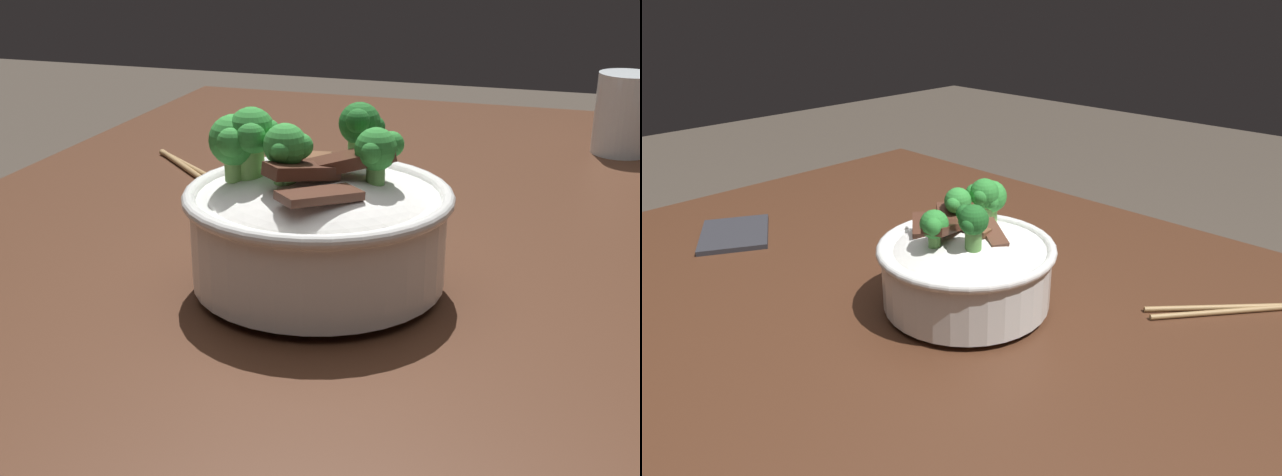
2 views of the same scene
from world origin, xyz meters
TOP-DOWN VIEW (x-y plane):
  - dining_table at (0.00, 0.00)m, footprint 1.43×0.93m
  - rice_bowl at (0.06, -0.01)m, footprint 0.22×0.22m
  - drinking_glass at (-0.47, 0.24)m, footprint 0.07×0.07m
  - chopsticks_pair at (-0.20, -0.24)m, footprint 0.17×0.19m

SIDE VIEW (x-z plane):
  - dining_table at x=0.00m, z-range 0.32..1.13m
  - chopsticks_pair at x=-0.20m, z-range 0.82..0.83m
  - drinking_glass at x=-0.47m, z-range 0.81..0.92m
  - rice_bowl at x=0.06m, z-range 0.80..0.96m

